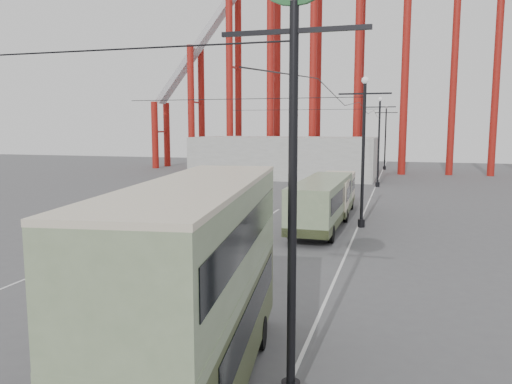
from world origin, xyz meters
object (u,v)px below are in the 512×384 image
(lamp_post_near, at_px, (294,52))
(single_decker_green, at_px, (322,201))
(pedestrian, at_px, (260,261))
(single_decker_cream, at_px, (335,193))
(double_decker_bus, at_px, (199,278))

(lamp_post_near, xyz_separation_m, single_decker_green, (-2.32, 19.81, -6.13))
(pedestrian, bearing_deg, lamp_post_near, 96.40)
(single_decker_green, relative_size, single_decker_cream, 1.21)
(single_decker_cream, distance_m, pedestrian, 16.76)
(double_decker_bus, relative_size, pedestrian, 5.54)
(double_decker_bus, distance_m, pedestrian, 8.94)
(double_decker_bus, relative_size, single_decker_green, 0.89)
(pedestrian, bearing_deg, single_decker_green, -107.91)
(lamp_post_near, xyz_separation_m, double_decker_bus, (-2.11, -0.28, -5.02))
(lamp_post_near, relative_size, single_decker_cream, 1.20)
(single_decker_green, bearing_deg, double_decker_bus, -88.76)
(lamp_post_near, relative_size, single_decker_green, 0.99)
(lamp_post_near, distance_m, pedestrian, 11.35)
(double_decker_bus, height_order, single_decker_cream, double_decker_bus)
(double_decker_bus, xyz_separation_m, pedestrian, (-1.00, 8.67, -1.97))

